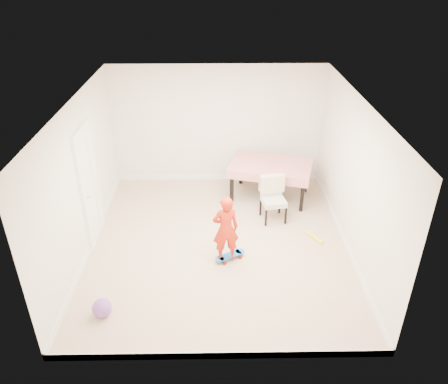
{
  "coord_description": "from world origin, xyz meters",
  "views": [
    {
      "loc": [
        -0.0,
        -6.34,
        4.63
      ],
      "look_at": [
        0.1,
        0.2,
        0.95
      ],
      "focal_mm": 35.0,
      "sensor_mm": 36.0,
      "label": 1
    }
  ],
  "objects_px": {
    "dining_chair": "(274,200)",
    "balloon": "(102,308)",
    "dining_table": "(270,180)",
    "skateboard": "(230,257)",
    "child": "(226,231)"
  },
  "relations": [
    {
      "from": "skateboard",
      "to": "child",
      "type": "height_order",
      "value": "child"
    },
    {
      "from": "child",
      "to": "balloon",
      "type": "distance_m",
      "value": 2.23
    },
    {
      "from": "child",
      "to": "balloon",
      "type": "relative_size",
      "value": 4.27
    },
    {
      "from": "child",
      "to": "balloon",
      "type": "bearing_deg",
      "value": 24.8
    },
    {
      "from": "dining_table",
      "to": "balloon",
      "type": "bearing_deg",
      "value": -112.89
    },
    {
      "from": "skateboard",
      "to": "child",
      "type": "relative_size",
      "value": 0.47
    },
    {
      "from": "dining_chair",
      "to": "balloon",
      "type": "bearing_deg",
      "value": -147.68
    },
    {
      "from": "dining_table",
      "to": "balloon",
      "type": "distance_m",
      "value": 4.39
    },
    {
      "from": "skateboard",
      "to": "balloon",
      "type": "bearing_deg",
      "value": -176.48
    },
    {
      "from": "dining_chair",
      "to": "skateboard",
      "type": "distance_m",
      "value": 1.55
    },
    {
      "from": "dining_table",
      "to": "child",
      "type": "bearing_deg",
      "value": -98.07
    },
    {
      "from": "dining_table",
      "to": "skateboard",
      "type": "height_order",
      "value": "dining_table"
    },
    {
      "from": "balloon",
      "to": "child",
      "type": "bearing_deg",
      "value": 34.9
    },
    {
      "from": "dining_chair",
      "to": "child",
      "type": "distance_m",
      "value": 1.57
    },
    {
      "from": "dining_table",
      "to": "skateboard",
      "type": "relative_size",
      "value": 2.88
    }
  ]
}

